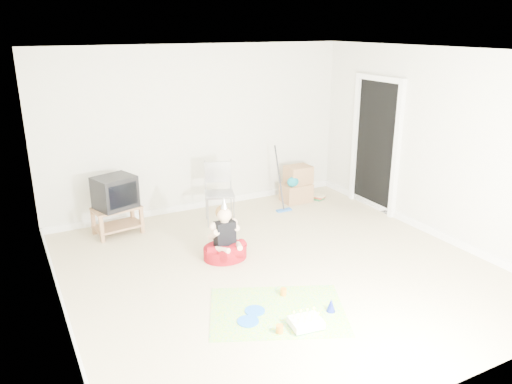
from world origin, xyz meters
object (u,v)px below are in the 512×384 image
seated_woman (225,245)px  birthday_cake (306,323)px  tv_stand (117,218)px  cardboard_boxes (297,185)px  crt_tv (115,192)px  folding_chair (220,194)px

seated_woman → birthday_cake: 1.81m
tv_stand → cardboard_boxes: bearing=-0.0°
tv_stand → birthday_cake: size_ratio=2.03×
tv_stand → seated_woman: 1.78m
crt_tv → folding_chair: folding_chair is taller
crt_tv → folding_chair: (1.47, -0.30, -0.17)m
tv_stand → birthday_cake: bearing=-71.2°
crt_tv → folding_chair: bearing=-30.1°
cardboard_boxes → seated_woman: size_ratio=0.74×
tv_stand → folding_chair: (1.47, -0.30, 0.21)m
crt_tv → seated_woman: bearing=-72.8°
cardboard_boxes → folding_chair: bearing=-169.2°
cardboard_boxes → birthday_cake: (-1.92, -3.24, -0.25)m
cardboard_boxes → birthday_cake: bearing=-120.7°
folding_chair → birthday_cake: folding_chair is taller
cardboard_boxes → seated_woman: 2.46m
tv_stand → cardboard_boxes: cardboard_boxes is taller
tv_stand → seated_woman: size_ratio=0.85×
crt_tv → folding_chair: size_ratio=0.56×
birthday_cake → folding_chair: bearing=82.9°
folding_chair → seated_woman: folding_chair is taller
seated_woman → birthday_cake: seated_woman is taller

